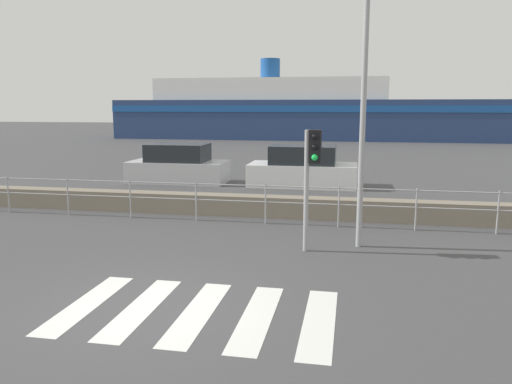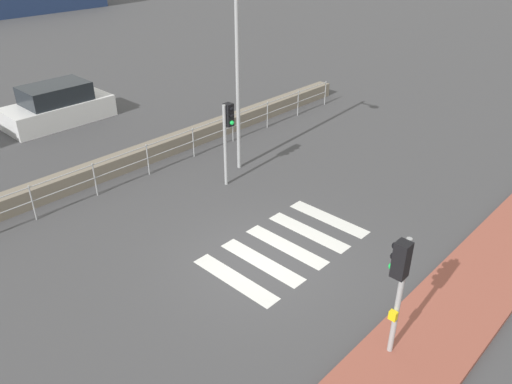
{
  "view_description": "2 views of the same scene",
  "coord_description": "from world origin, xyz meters",
  "px_view_note": "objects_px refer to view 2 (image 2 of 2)",
  "views": [
    {
      "loc": [
        3.08,
        -6.73,
        3.04
      ],
      "look_at": [
        1.41,
        2.0,
        1.5
      ],
      "focal_mm": 35.0,
      "sensor_mm": 36.0,
      "label": 1
    },
    {
      "loc": [
        -7.1,
        -6.53,
        7.26
      ],
      "look_at": [
        0.87,
        1.0,
        1.2
      ],
      "focal_mm": 35.0,
      "sensor_mm": 36.0,
      "label": 2
    }
  ],
  "objects_px": {
    "traffic_light_far": "(228,126)",
    "streetlamp": "(241,55)",
    "parked_car_white": "(58,106)",
    "traffic_light_near": "(399,276)"
  },
  "relations": [
    {
      "from": "traffic_light_far",
      "to": "streetlamp",
      "type": "bearing_deg",
      "value": 21.77
    },
    {
      "from": "parked_car_white",
      "to": "traffic_light_near",
      "type": "bearing_deg",
      "value": -96.56
    },
    {
      "from": "streetlamp",
      "to": "traffic_light_far",
      "type": "bearing_deg",
      "value": -158.23
    },
    {
      "from": "traffic_light_far",
      "to": "parked_car_white",
      "type": "height_order",
      "value": "traffic_light_far"
    },
    {
      "from": "traffic_light_far",
      "to": "streetlamp",
      "type": "height_order",
      "value": "streetlamp"
    },
    {
      "from": "traffic_light_near",
      "to": "streetlamp",
      "type": "distance_m",
      "value": 8.71
    },
    {
      "from": "streetlamp",
      "to": "parked_car_white",
      "type": "distance_m",
      "value": 9.11
    },
    {
      "from": "traffic_light_near",
      "to": "streetlamp",
      "type": "height_order",
      "value": "streetlamp"
    },
    {
      "from": "streetlamp",
      "to": "traffic_light_near",
      "type": "bearing_deg",
      "value": -116.93
    },
    {
      "from": "streetlamp",
      "to": "parked_car_white",
      "type": "height_order",
      "value": "streetlamp"
    }
  ]
}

